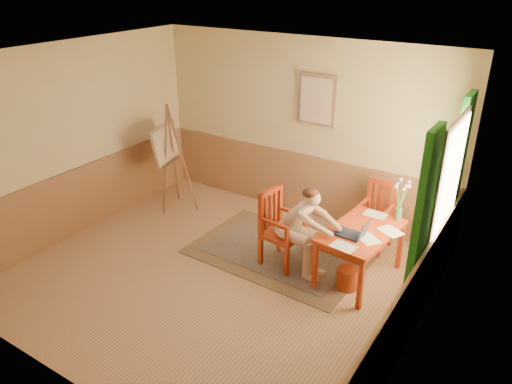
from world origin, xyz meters
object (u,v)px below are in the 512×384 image
Objects in this scene: chair_back at (376,216)px; figure at (300,225)px; table at (361,236)px; easel at (168,148)px; chair_left at (280,229)px; laptop at (354,233)px.

chair_back is 0.78× the size of figure.
table is 0.92m from chair_back.
easel is (-3.31, -0.60, 0.56)m from chair_back.
chair_left is 2.50m from easel.
figure is at bearing -175.84° from laptop.
laptop is (-0.02, -0.20, 0.14)m from table.
table is 1.30× the size of chair_back.
figure is at bearing -5.73° from chair_left.
chair_left is 2.56× the size of laptop.
chair_back is 1.32m from figure.
chair_back is at bearing 10.29° from easel.
table is at bearing 12.15° from chair_left.
table is 0.77m from figure.
chair_left is 1.04m from laptop.
easel is (-2.39, 0.52, 0.52)m from chair_left.
table is 3.07× the size of laptop.
chair_left is (-1.04, -0.22, -0.10)m from table.
chair_left is 1.08× the size of chair_back.
table is 0.25m from laptop.
figure reaches higher than table.
chair_left is 0.35m from figure.
easel is at bearing 175.05° from table.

